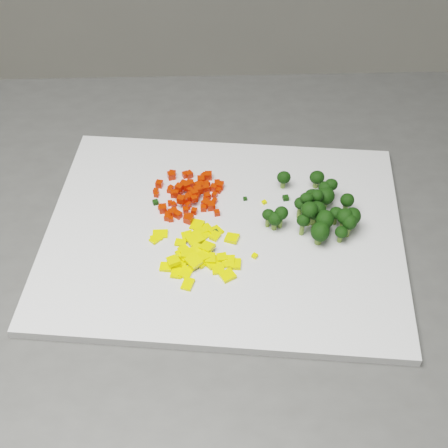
{
  "coord_description": "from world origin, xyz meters",
  "views": [
    {
      "loc": [
        0.02,
        -0.11,
        1.52
      ],
      "look_at": [
        -0.0,
        0.47,
        0.92
      ],
      "focal_mm": 50.0,
      "sensor_mm": 36.0,
      "label": 1
    }
  ],
  "objects_px": {
    "counter_block": "(221,397)",
    "pepper_pile": "(192,253)",
    "cutting_board": "(224,232)",
    "carrot_pile": "(190,190)",
    "broccoli_pile": "(309,199)"
  },
  "relations": [
    {
      "from": "carrot_pile",
      "to": "broccoli_pile",
      "type": "distance_m",
      "value": 0.16
    },
    {
      "from": "carrot_pile",
      "to": "cutting_board",
      "type": "bearing_deg",
      "value": -49.75
    },
    {
      "from": "carrot_pile",
      "to": "counter_block",
      "type": "bearing_deg",
      "value": -50.9
    },
    {
      "from": "carrot_pile",
      "to": "pepper_pile",
      "type": "xyz_separation_m",
      "value": [
        0.01,
        -0.11,
        -0.01
      ]
    },
    {
      "from": "cutting_board",
      "to": "broccoli_pile",
      "type": "bearing_deg",
      "value": 16.42
    },
    {
      "from": "cutting_board",
      "to": "carrot_pile",
      "type": "relative_size",
      "value": 4.5
    },
    {
      "from": "counter_block",
      "to": "broccoli_pile",
      "type": "xyz_separation_m",
      "value": [
        0.12,
        0.03,
        0.49
      ]
    },
    {
      "from": "cutting_board",
      "to": "carrot_pile",
      "type": "bearing_deg",
      "value": 130.25
    },
    {
      "from": "cutting_board",
      "to": "pepper_pile",
      "type": "xyz_separation_m",
      "value": [
        -0.04,
        -0.05,
        0.01
      ]
    },
    {
      "from": "pepper_pile",
      "to": "broccoli_pile",
      "type": "xyz_separation_m",
      "value": [
        0.15,
        0.08,
        0.02
      ]
    },
    {
      "from": "counter_block",
      "to": "pepper_pile",
      "type": "bearing_deg",
      "value": -119.51
    },
    {
      "from": "cutting_board",
      "to": "broccoli_pile",
      "type": "height_order",
      "value": "broccoli_pile"
    },
    {
      "from": "pepper_pile",
      "to": "broccoli_pile",
      "type": "distance_m",
      "value": 0.17
    },
    {
      "from": "counter_block",
      "to": "pepper_pile",
      "type": "height_order",
      "value": "pepper_pile"
    },
    {
      "from": "carrot_pile",
      "to": "pepper_pile",
      "type": "relative_size",
      "value": 0.86
    }
  ]
}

